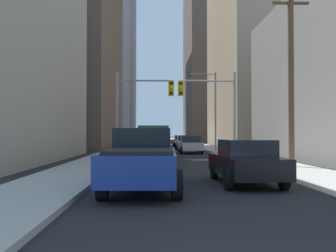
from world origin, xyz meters
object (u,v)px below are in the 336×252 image
object	(u,v)px
sedan_black	(246,161)
traffic_signal_near_left	(142,100)
sedan_red	(148,151)
traffic_signal_near_right	(210,100)
sedan_silver	(190,144)
sedan_beige	(181,141)
cargo_van_green	(152,140)
sedan_white	(185,142)
pickup_truck_blue	(142,159)

from	to	relation	value
sedan_black	traffic_signal_near_left	xyz separation A→B (m)	(-4.01, 12.70, 3.28)
sedan_red	traffic_signal_near_right	world-z (taller)	traffic_signal_near_right
sedan_silver	sedan_beige	distance (m)	15.83
cargo_van_green	sedan_black	size ratio (longest dim) A/B	1.24
sedan_silver	sedan_white	distance (m)	7.58
sedan_beige	traffic_signal_near_right	bearing A→B (deg)	-88.84
cargo_van_green	sedan_white	size ratio (longest dim) A/B	1.25
sedan_white	cargo_van_green	bearing A→B (deg)	-104.60
cargo_van_green	sedan_silver	distance (m)	6.64
sedan_red	sedan_black	bearing A→B (deg)	-63.88
cargo_van_green	sedan_beige	xyz separation A→B (m)	(3.57, 21.57, -0.52)
sedan_silver	sedan_white	xyz separation A→B (m)	(0.17, 7.58, 0.00)
sedan_red	cargo_van_green	bearing A→B (deg)	88.53
cargo_van_green	sedan_beige	bearing A→B (deg)	80.60
sedan_black	sedan_silver	distance (m)	19.51
cargo_van_green	sedan_white	bearing A→B (deg)	75.40
cargo_van_green	sedan_red	xyz separation A→B (m)	(-0.17, -6.65, -0.52)
sedan_red	traffic_signal_near_right	xyz separation A→B (m)	(4.20, 5.58, 3.28)
traffic_signal_near_right	cargo_van_green	bearing A→B (deg)	165.15
cargo_van_green	sedan_silver	world-z (taller)	cargo_van_green
cargo_van_green	traffic_signal_near_right	xyz separation A→B (m)	(4.03, -1.07, 2.77)
sedan_silver	sedan_beige	world-z (taller)	same
pickup_truck_blue	sedan_red	world-z (taller)	pickup_truck_blue
sedan_red	traffic_signal_near_left	size ratio (longest dim) A/B	0.71
sedan_silver	traffic_signal_near_right	world-z (taller)	traffic_signal_near_right
cargo_van_green	sedan_beige	world-z (taller)	cargo_van_green
pickup_truck_blue	sedan_white	xyz separation A→B (m)	(3.65, 28.14, -0.16)
sedan_red	traffic_signal_near_left	xyz separation A→B (m)	(-0.52, 5.58, 3.28)
sedan_beige	sedan_white	xyz separation A→B (m)	(-0.10, -8.25, 0.00)
pickup_truck_blue	sedan_beige	world-z (taller)	pickup_truck_blue
sedan_beige	traffic_signal_near_left	world-z (taller)	traffic_signal_near_left
sedan_white	sedan_black	bearing A→B (deg)	-90.31
sedan_silver	pickup_truck_blue	bearing A→B (deg)	-99.61
pickup_truck_blue	sedan_white	bearing A→B (deg)	82.61
pickup_truck_blue	cargo_van_green	bearing A→B (deg)	89.30
traffic_signal_near_left	traffic_signal_near_right	xyz separation A→B (m)	(4.72, 0.00, 0.00)
sedan_silver	sedan_red	bearing A→B (deg)	-105.65
cargo_van_green	sedan_white	xyz separation A→B (m)	(3.47, 13.32, -0.52)
traffic_signal_near_left	sedan_black	bearing A→B (deg)	-72.47
cargo_van_green	sedan_red	distance (m)	6.67
sedan_beige	traffic_signal_near_left	distance (m)	23.27
sedan_beige	pickup_truck_blue	bearing A→B (deg)	-95.89
sedan_beige	sedan_white	world-z (taller)	same
sedan_beige	traffic_signal_near_right	size ratio (longest dim) A/B	0.71
sedan_black	pickup_truck_blue	bearing A→B (deg)	-163.22
sedan_black	sedan_beige	xyz separation A→B (m)	(0.25, 35.34, 0.00)
traffic_signal_near_left	traffic_signal_near_right	world-z (taller)	same
sedan_red	sedan_silver	bearing A→B (deg)	74.35
sedan_black	traffic_signal_near_left	world-z (taller)	traffic_signal_near_left
sedan_red	sedan_white	bearing A→B (deg)	79.67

